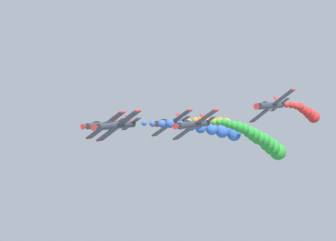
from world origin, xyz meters
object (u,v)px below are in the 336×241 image
airplane_left_outer (170,122)px  airplane_right_outer (270,105)px  airplane_lead (116,125)px  airplane_left_inner (193,124)px  airplane_right_inner (103,125)px

airplane_left_outer → airplane_right_outer: bearing=-175.6°
airplane_lead → airplane_left_outer: size_ratio=1.00×
airplane_left_outer → airplane_left_inner: bearing=141.3°
airplane_left_inner → airplane_right_inner: airplane_left_inner is taller
airplane_lead → airplane_left_outer: bearing=-87.5°
airplane_lead → airplane_right_outer: size_ratio=1.00×
airplane_lead → airplane_left_inner: (-8.89, -9.23, -0.01)m
airplane_right_inner → airplane_left_inner: bearing=-176.5°
airplane_left_outer → airplane_right_inner: bearing=46.0°
airplane_lead → airplane_right_inner: bearing=-41.4°
airplane_left_outer → airplane_right_outer: (-19.22, -1.48, 3.45)m
airplane_left_inner → airplane_left_outer: bearing=-38.7°
airplane_lead → airplane_right_outer: bearing=-135.1°
airplane_left_inner → airplane_left_outer: (9.63, -7.70, -0.43)m
airplane_left_inner → airplane_right_outer: (-9.59, -9.18, 3.02)m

